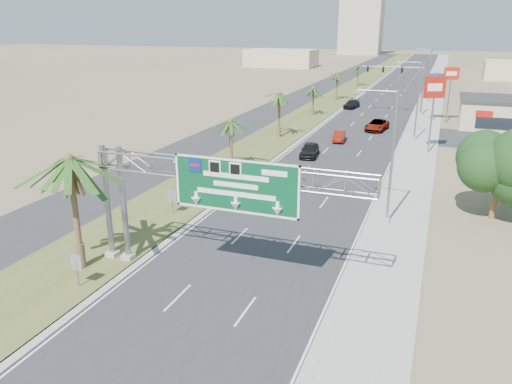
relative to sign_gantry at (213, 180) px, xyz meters
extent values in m
cube|color=#28282B|center=(1.06, 100.07, -6.05)|extent=(12.00, 300.00, 0.02)
cube|color=#9E9B93|center=(9.56, 100.07, -6.01)|extent=(4.00, 300.00, 0.10)
cube|color=#495425|center=(-8.94, 100.07, -6.00)|extent=(7.00, 300.00, 0.12)
cube|color=#28282B|center=(-15.94, 100.07, -6.05)|extent=(8.00, 300.00, 0.02)
cylinder|color=gray|center=(-6.14, 0.07, -2.36)|extent=(0.36, 0.36, 7.40)
cylinder|color=gray|center=(-7.34, 0.07, -2.36)|extent=(0.36, 0.36, 7.40)
cube|color=#9E9B93|center=(-6.14, 0.07, -5.86)|extent=(0.70, 0.70, 0.40)
cube|color=#9E9B93|center=(-7.34, 0.07, -5.86)|extent=(0.70, 0.70, 0.40)
cube|color=#074324|center=(1.56, -0.41, -0.06)|extent=(7.20, 0.12, 3.00)
cube|color=navy|center=(-0.84, -0.49, 0.89)|extent=(0.75, 0.03, 0.75)
cone|color=white|center=(1.56, -0.49, -1.21)|extent=(0.56, 0.56, 0.45)
cylinder|color=brown|center=(-8.14, -1.93, -2.56)|extent=(0.36, 0.36, 7.00)
cylinder|color=brown|center=(-8.14, -1.93, -5.22)|extent=(0.54, 0.54, 1.68)
cylinder|color=brown|center=(-8.44, 22.07, -3.56)|extent=(0.36, 0.36, 5.00)
cylinder|color=brown|center=(-8.44, 22.07, -5.46)|extent=(0.54, 0.54, 1.20)
cylinder|color=brown|center=(-8.44, 38.07, -3.16)|extent=(0.36, 0.36, 5.80)
cylinder|color=brown|center=(-8.44, 38.07, -5.36)|extent=(0.54, 0.54, 1.39)
cylinder|color=brown|center=(-8.44, 56.07, -3.81)|extent=(0.36, 0.36, 4.50)
cylinder|color=brown|center=(-8.44, 56.07, -5.52)|extent=(0.54, 0.54, 1.08)
cylinder|color=brown|center=(-8.44, 75.07, -3.46)|extent=(0.36, 0.36, 5.20)
cylinder|color=brown|center=(-8.44, 75.07, -5.43)|extent=(0.54, 0.54, 1.25)
cylinder|color=brown|center=(-8.44, 100.07, -3.66)|extent=(0.36, 0.36, 4.80)
cylinder|color=brown|center=(-8.44, 100.07, -5.48)|extent=(0.54, 0.54, 1.15)
cylinder|color=gray|center=(8.56, 12.07, -1.06)|extent=(0.20, 0.20, 10.00)
cylinder|color=gray|center=(7.16, 12.07, 3.79)|extent=(2.80, 0.12, 0.12)
cube|color=slate|center=(5.76, 12.07, 3.69)|extent=(0.50, 0.22, 0.18)
cylinder|color=#9E9B93|center=(8.56, 12.07, -5.81)|extent=(0.44, 0.44, 0.50)
cylinder|color=gray|center=(8.56, 42.07, -1.06)|extent=(0.20, 0.20, 10.00)
cylinder|color=gray|center=(7.16, 42.07, 3.79)|extent=(2.80, 0.12, 0.12)
cube|color=slate|center=(5.76, 42.07, 3.69)|extent=(0.50, 0.22, 0.18)
cylinder|color=#9E9B93|center=(8.56, 42.07, -5.81)|extent=(0.44, 0.44, 0.50)
cylinder|color=gray|center=(8.56, 78.07, -1.06)|extent=(0.20, 0.20, 10.00)
cylinder|color=gray|center=(7.16, 78.07, 3.79)|extent=(2.80, 0.12, 0.12)
cube|color=slate|center=(5.76, 78.07, 3.69)|extent=(0.50, 0.22, 0.18)
cylinder|color=#9E9B93|center=(8.56, 78.07, -5.81)|extent=(0.44, 0.44, 0.50)
cylinder|color=gray|center=(8.26, 62.07, -2.06)|extent=(0.28, 0.28, 8.00)
cylinder|color=gray|center=(3.26, 62.07, 1.64)|extent=(10.00, 0.18, 0.18)
cube|color=black|center=(4.76, 61.87, 1.24)|extent=(0.32, 0.18, 0.95)
cube|color=black|center=(1.76, 61.87, 1.24)|extent=(0.32, 0.18, 0.95)
cube|color=black|center=(-0.74, 61.87, 1.24)|extent=(0.32, 0.18, 0.95)
sphere|color=red|center=(4.76, 61.75, 1.54)|extent=(0.22, 0.22, 0.22)
imported|color=black|center=(8.26, 62.07, 0.94)|extent=(0.16, 0.16, 0.60)
cylinder|color=#9E9B93|center=(8.26, 62.07, -5.76)|extent=(0.56, 0.56, 0.60)
cylinder|color=brown|center=(16.06, 16.07, -4.11)|extent=(0.44, 0.44, 3.90)
sphere|color=black|center=(16.06, 16.07, -1.51)|extent=(4.50, 4.50, 4.50)
cylinder|color=gray|center=(-6.74, -3.93, -5.16)|extent=(0.08, 0.08, 1.80)
cube|color=slate|center=(-6.74, -3.93, -4.46)|extent=(0.75, 0.06, 0.95)
cylinder|color=gray|center=(-7.44, 8.07, -5.16)|extent=(0.08, 0.08, 1.80)
cube|color=slate|center=(-7.44, 8.07, -4.46)|extent=(0.75, 0.06, 0.95)
cube|color=tan|center=(-30.94, 240.07, 11.44)|extent=(20.00, 16.00, 35.00)
cube|color=#CAAF88|center=(-43.94, 150.07, -3.06)|extent=(24.00, 14.00, 6.00)
imported|color=black|center=(-2.04, 29.65, -5.27)|extent=(2.36, 4.79, 1.57)
imported|color=maroon|center=(-0.44, 38.55, -5.40)|extent=(1.81, 4.09, 1.31)
imported|color=gray|center=(3.16, 47.30, -5.30)|extent=(3.15, 5.73, 1.52)
imported|color=black|center=(-3.77, 66.12, -5.35)|extent=(2.58, 5.12, 1.42)
cylinder|color=gray|center=(10.53, 35.91, -1.54)|extent=(0.20, 0.20, 9.03)
cube|color=#A8150D|center=(10.53, 35.91, 1.57)|extent=(2.30, 1.28, 2.40)
cube|color=white|center=(10.53, 35.73, 1.57)|extent=(1.54, 0.74, 0.84)
cylinder|color=gray|center=(10.24, 57.50, -2.31)|extent=(0.20, 0.20, 7.49)
cube|color=navy|center=(10.24, 57.50, -0.26)|extent=(2.00, 0.89, 3.00)
cube|color=white|center=(10.24, 57.32, -0.26)|extent=(1.35, 0.46, 1.05)
cylinder|color=gray|center=(12.28, 56.81, -1.81)|extent=(0.20, 0.20, 8.50)
cube|color=red|center=(12.28, 56.81, 1.34)|extent=(2.18, 0.98, 1.80)
cube|color=white|center=(12.28, 56.63, 1.34)|extent=(1.47, 0.53, 0.63)
camera|label=1|loc=(11.53, -24.03, 8.20)|focal=35.00mm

